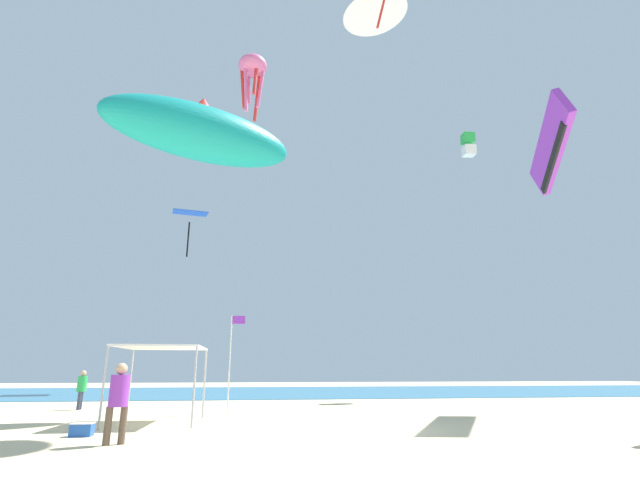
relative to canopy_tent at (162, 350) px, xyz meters
The scene contains 13 objects.
ground 7.30m from the canopy_tent, 22.99° to the right, with size 110.00×110.00×0.10m, color beige.
ocean_strip 23.71m from the canopy_tent, 74.44° to the left, with size 110.00×21.45×0.03m, color teal.
canopy_tent is the anchor object (origin of this frame).
person_leftmost 4.93m from the canopy_tent, 90.95° to the right, with size 0.48×0.45×1.91m.
person_central 7.76m from the canopy_tent, 126.49° to the left, with size 0.41×0.46×1.72m.
banner_flag 4.07m from the canopy_tent, 56.25° to the left, with size 0.61×0.06×4.03m.
cooler_box 4.05m from the canopy_tent, 113.89° to the right, with size 0.57×0.37×0.35m.
kite_delta_white 17.54m from the canopy_tent, ahead, with size 3.13×3.08×2.67m.
kite_octopus_pink 20.92m from the canopy_tent, 75.59° to the left, with size 2.42×2.42×4.43m.
kite_inflatable_teal 9.89m from the canopy_tent, 76.98° to the left, with size 8.98×5.91×3.18m.
kite_diamond_blue 26.50m from the canopy_tent, 97.10° to the left, with size 3.50×3.47×4.34m.
kite_box_green 28.35m from the canopy_tent, 35.01° to the left, with size 0.92×0.97×1.89m.
kite_parafoil_purple 20.20m from the canopy_tent, ahead, with size 2.25×5.72×3.56m.
Camera 1 is at (-3.14, -14.77, 1.75)m, focal length 26.14 mm.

